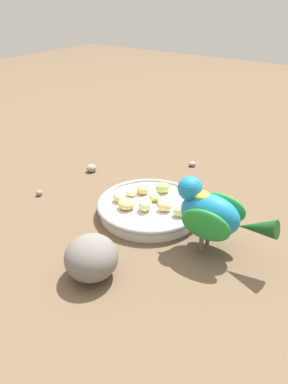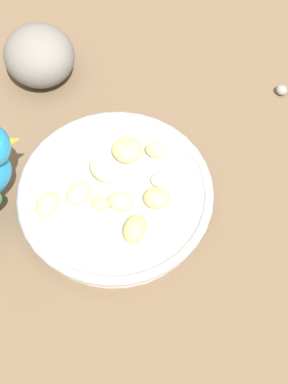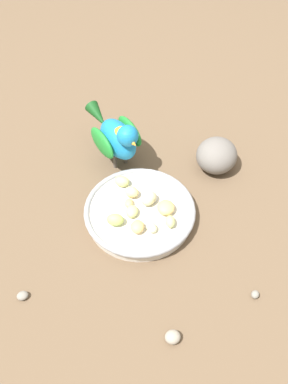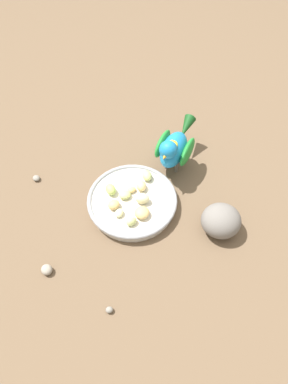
% 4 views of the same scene
% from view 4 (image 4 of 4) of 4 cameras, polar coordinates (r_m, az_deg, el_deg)
% --- Properties ---
extents(ground_plane, '(4.00, 4.00, 0.00)m').
position_cam_4_polar(ground_plane, '(0.91, -3.23, -2.66)').
color(ground_plane, brown).
extents(feeding_bowl, '(0.24, 0.24, 0.03)m').
position_cam_4_polar(feeding_bowl, '(0.90, -2.00, -1.56)').
color(feeding_bowl, beige).
rests_on(feeding_bowl, ground_plane).
extents(apple_piece_0, '(0.03, 0.03, 0.01)m').
position_cam_4_polar(apple_piece_0, '(0.91, -2.30, 0.44)').
color(apple_piece_0, tan).
rests_on(apple_piece_0, feeding_bowl).
extents(apple_piece_1, '(0.03, 0.03, 0.02)m').
position_cam_4_polar(apple_piece_1, '(0.85, -2.15, -4.98)').
color(apple_piece_1, '#C6D17A').
rests_on(apple_piece_1, feeding_bowl).
extents(apple_piece_2, '(0.04, 0.04, 0.03)m').
position_cam_4_polar(apple_piece_2, '(0.90, -5.65, 0.44)').
color(apple_piece_2, '#B2CC66').
rests_on(apple_piece_2, feeding_bowl).
extents(apple_piece_3, '(0.04, 0.04, 0.02)m').
position_cam_4_polar(apple_piece_3, '(0.88, -5.13, -2.14)').
color(apple_piece_3, tan).
rests_on(apple_piece_3, feeding_bowl).
extents(apple_piece_4, '(0.04, 0.04, 0.02)m').
position_cam_4_polar(apple_piece_4, '(0.89, -3.22, -0.52)').
color(apple_piece_4, '#C6D17A').
rests_on(apple_piece_4, feeding_bowl).
extents(apple_piece_5, '(0.05, 0.05, 0.02)m').
position_cam_4_polar(apple_piece_5, '(0.86, -0.34, -3.51)').
color(apple_piece_5, tan).
rests_on(apple_piece_5, feeding_bowl).
extents(apple_piece_6, '(0.04, 0.04, 0.02)m').
position_cam_4_polar(apple_piece_6, '(0.91, -0.45, 1.03)').
color(apple_piece_6, '#E5C67F').
rests_on(apple_piece_6, feeding_bowl).
extents(apple_piece_7, '(0.04, 0.05, 0.03)m').
position_cam_4_polar(apple_piece_7, '(0.88, -0.28, -1.10)').
color(apple_piece_7, beige).
rests_on(apple_piece_7, feeding_bowl).
extents(apple_piece_8, '(0.03, 0.02, 0.02)m').
position_cam_4_polar(apple_piece_8, '(0.87, -4.21, -3.57)').
color(apple_piece_8, beige).
rests_on(apple_piece_8, feeding_bowl).
extents(apple_piece_9, '(0.04, 0.04, 0.02)m').
position_cam_4_polar(apple_piece_9, '(0.93, 0.51, 2.77)').
color(apple_piece_9, '#C6D17A').
rests_on(apple_piece_9, feeding_bowl).
extents(parrot, '(0.21, 0.10, 0.15)m').
position_cam_4_polar(parrot, '(0.94, 5.15, 7.50)').
color(parrot, '#59544C').
rests_on(parrot, ground_plane).
extents(rock_large, '(0.13, 0.13, 0.08)m').
position_cam_4_polar(rock_large, '(0.87, 12.86, -4.75)').
color(rock_large, slate).
rests_on(rock_large, ground_plane).
extents(pebble_0, '(0.02, 0.02, 0.01)m').
position_cam_4_polar(pebble_0, '(0.79, -5.88, -19.19)').
color(pebble_0, gray).
rests_on(pebble_0, ground_plane).
extents(pebble_1, '(0.03, 0.03, 0.02)m').
position_cam_4_polar(pebble_1, '(0.85, -16.09, -12.49)').
color(pebble_1, gray).
rests_on(pebble_1, ground_plane).
extents(pebble_2, '(0.02, 0.03, 0.01)m').
position_cam_4_polar(pebble_2, '(1.01, -17.72, 2.23)').
color(pebble_2, gray).
rests_on(pebble_2, ground_plane).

